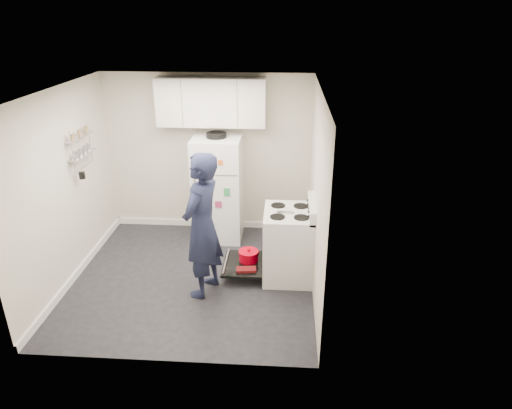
# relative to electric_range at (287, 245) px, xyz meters

# --- Properties ---
(room) EXTENTS (3.21, 3.21, 2.51)m
(room) POSITION_rel_electric_range_xyz_m (-1.29, -0.12, 0.74)
(room) COLOR black
(room) RESTS_ON ground
(electric_range) EXTENTS (0.66, 0.76, 1.10)m
(electric_range) POSITION_rel_electric_range_xyz_m (0.00, 0.00, 0.00)
(electric_range) COLOR silver
(electric_range) RESTS_ON ground
(open_oven_door) EXTENTS (0.55, 0.71, 0.22)m
(open_oven_door) POSITION_rel_electric_range_xyz_m (-0.56, 0.03, -0.28)
(open_oven_door) COLOR black
(open_oven_door) RESTS_ON ground
(refrigerator) EXTENTS (0.72, 0.74, 1.69)m
(refrigerator) POSITION_rel_electric_range_xyz_m (-1.08, 1.10, 0.35)
(refrigerator) COLOR white
(refrigerator) RESTS_ON ground
(upper_cabinets) EXTENTS (1.60, 0.33, 0.70)m
(upper_cabinets) POSITION_rel_electric_range_xyz_m (-1.16, 1.28, 1.63)
(upper_cabinets) COLOR silver
(upper_cabinets) RESTS_ON room
(wall_shelf_rack) EXTENTS (0.14, 0.60, 0.61)m
(wall_shelf_rack) POSITION_rel_electric_range_xyz_m (-2.78, 0.34, 1.21)
(wall_shelf_rack) COLOR #B2B2B7
(wall_shelf_rack) RESTS_ON room
(person) EXTENTS (0.64, 0.79, 1.86)m
(person) POSITION_rel_electric_range_xyz_m (-1.05, -0.45, 0.46)
(person) COLOR #181C36
(person) RESTS_ON ground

